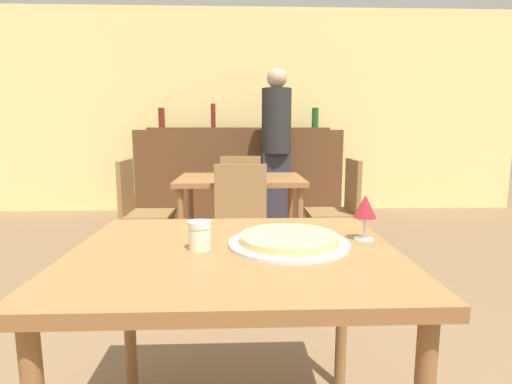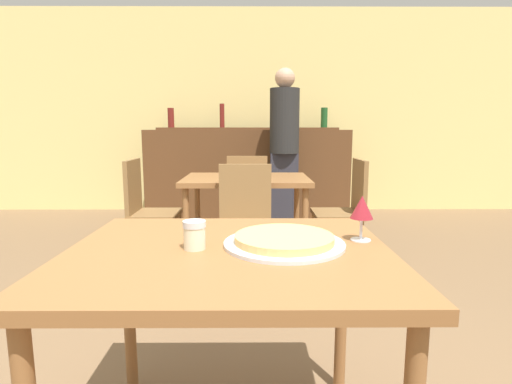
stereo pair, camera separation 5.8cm
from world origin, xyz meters
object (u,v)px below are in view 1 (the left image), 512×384
Objects in this scene: cheese_shaker at (200,235)px; wine_glass at (365,208)px; chair_far_side_left at (139,206)px; chair_far_side_front at (241,219)px; chair_far_side_back at (241,195)px; pizza_tray at (289,240)px; chair_far_side_right at (340,204)px; person_standing at (276,142)px.

wine_glass is at bearing 10.00° from cheese_shaker.
wine_glass reaches higher than chair_far_side_left.
chair_far_side_front is 1.00× the size of chair_far_side_back.
chair_far_side_back is 1.00× the size of chair_far_side_left.
chair_far_side_left is at bearing 109.27° from cheese_shaker.
pizza_tray is at bearing 7.77° from cheese_shaker.
person_standing is (-0.43, 1.34, 0.49)m from chair_far_side_right.
person_standing is at bearing 90.32° from wine_glass.
pizza_tray is 0.30m from cheese_shaker.
chair_far_side_back and chair_far_side_right have the same top height.
chair_far_side_right reaches higher than pizza_tray.
wine_glass is (0.27, 0.06, 0.10)m from pizza_tray.
person_standing reaches higher than chair_far_side_left.
chair_far_side_left and chair_far_side_right have the same top height.
wine_glass reaches higher than chair_far_side_right.
chair_far_side_right is at bearing 64.60° from cheese_shaker.
chair_far_side_back is 1.01m from chair_far_side_right.
pizza_tray is at bearing -83.71° from chair_far_side_front.
person_standing is at bearing 80.89° from cheese_shaker.
chair_far_side_front is 9.76× the size of cheese_shaker.
cheese_shaker reaches higher than pizza_tray.
chair_far_side_right reaches higher than cheese_shaker.
chair_far_side_left is at bearing 32.25° from chair_far_side_back.
chair_far_side_back is 9.76× the size of cheese_shaker.
person_standing reaches higher than cheese_shaker.
chair_far_side_left reaches higher than cheese_shaker.
chair_far_side_back is 5.72× the size of wine_glass.
pizza_tray is 4.34× the size of cheese_shaker.
wine_glass reaches higher than chair_far_side_front.
wine_glass is at bearing 99.89° from chair_far_side_back.
chair_far_side_right is 1.49m from person_standing.
chair_far_side_right is at bearing 32.25° from chair_far_side_front.
cheese_shaker is (-0.13, -1.53, 0.30)m from chair_far_side_front.
wine_glass is at bearing -89.68° from person_standing.
person_standing is at bearing 77.48° from chair_far_side_front.
person_standing reaches higher than chair_far_side_front.
chair_far_side_right is at bearing 71.25° from pizza_tray.
chair_far_side_front is at bearing 96.29° from pizza_tray.
chair_far_side_back is 2.56m from wine_glass.
chair_far_side_left reaches higher than pizza_tray.
cheese_shaker is 3.46m from person_standing.
chair_far_side_front is at bearing -122.25° from chair_far_side_left.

